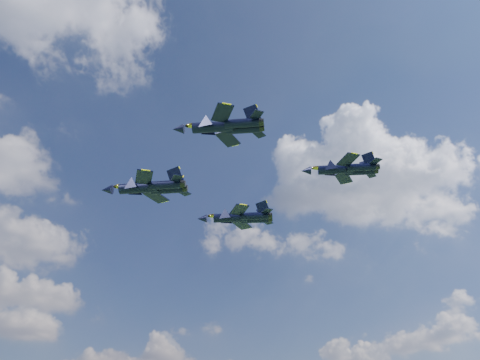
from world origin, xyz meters
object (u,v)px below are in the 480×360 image
at_px(jet_slot, 333,169).
at_px(jet_right, 228,217).
at_px(jet_lead, 136,188).
at_px(jet_left, 210,127).

bearing_deg(jet_slot, jet_right, 54.52).
height_order(jet_lead, jet_left, jet_left).
xyz_separation_m(jet_lead, jet_slot, (27.90, -22.69, 2.07)).
distance_m(jet_right, jet_slot, 25.15).
height_order(jet_left, jet_right, jet_left).
xyz_separation_m(jet_lead, jet_right, (21.03, 1.40, -0.14)).
bearing_deg(jet_slot, jet_lead, 89.49).
relative_size(jet_lead, jet_left, 1.15).
relative_size(jet_lead, jet_right, 1.01).
bearing_deg(jet_left, jet_lead, 44.22).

